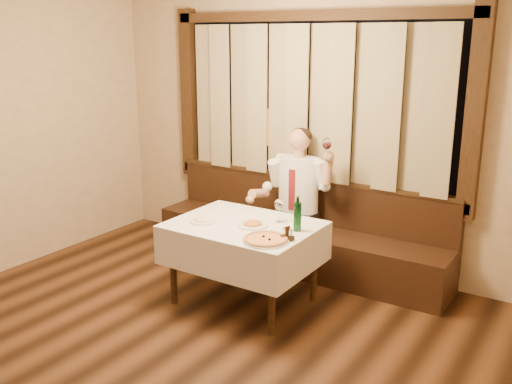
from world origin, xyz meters
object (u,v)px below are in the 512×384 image
Objects in this scene: banquette at (299,238)px; dining_table at (244,235)px; pasta_red at (253,222)px; green_bottle at (297,216)px; pizza at (266,239)px; cruet_caddy at (287,235)px; seated_man at (295,190)px; pasta_cream at (203,218)px.

banquette reaches higher than dining_table.
green_bottle is at bearing 14.93° from pasta_red.
cruet_caddy is (0.13, 0.13, 0.02)m from pizza.
pasta_red reaches higher than dining_table.
banquette reaches higher than pasta_red.
seated_man is at bearing 108.31° from pizza.
banquette is at bearing 95.81° from pasta_red.
pasta_red reaches higher than pasta_cream.
seated_man is at bearing 122.17° from cruet_caddy.
dining_table is 0.57m from cruet_caddy.
cruet_caddy reaches higher than pasta_red.
dining_table is 0.18m from pasta_red.
pizza is at bearing -34.72° from dining_table.
seated_man is at bearing 89.98° from dining_table.
pasta_cream is at bearing -173.24° from cruet_caddy.
seated_man is (-0.53, 1.08, 0.05)m from cruet_caddy.
banquette is 10.39× the size of green_bottle.
banquette reaches higher than pizza.
green_bottle is at bearing 16.83° from pasta_cream.
cruet_caddy is (0.42, -0.14, 0.00)m from pasta_red.
banquette is at bearing 120.40° from cruet_caddy.
pasta_red is at bearing -6.92° from dining_table.
green_bottle is 0.21× the size of seated_man.
seated_man is (0.00, -0.09, 0.54)m from banquette.
dining_table is at bearing -90.00° from banquette.
cruet_caddy is (0.86, 0.01, 0.01)m from pasta_cream.
pasta_red is (0.11, -1.04, 0.48)m from banquette.
pizza is 1.42× the size of pasta_red.
dining_table is 3.34× the size of pizza.
dining_table is 10.95× the size of cruet_caddy.
pizza is (0.40, -1.30, 0.46)m from banquette.
pasta_red is at bearing 138.10° from pizza.
dining_table is (0.00, -1.02, 0.34)m from banquette.
seated_man reaches higher than dining_table.
pasta_cream reaches higher than dining_table.
cruet_caddy is 0.08× the size of seated_man.
pasta_red is 0.46m from pasta_cream.
seated_man reaches higher than pizza.
green_bottle is 0.26m from cruet_caddy.
cruet_caddy reaches higher than pasta_cream.
dining_table is 0.86× the size of seated_man.
banquette is 2.52× the size of dining_table.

